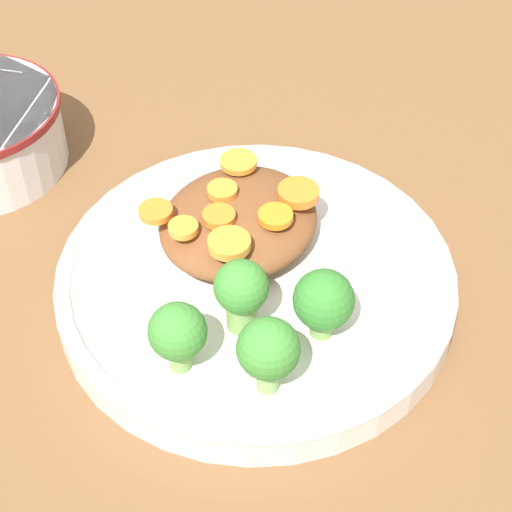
{
  "coord_description": "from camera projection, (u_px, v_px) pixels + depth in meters",
  "views": [
    {
      "loc": [
        0.3,
        0.22,
        0.42
      ],
      "look_at": [
        0.0,
        0.0,
        0.04
      ],
      "focal_mm": 60.0,
      "sensor_mm": 36.0,
      "label": 1
    }
  ],
  "objects": [
    {
      "name": "carrot_slice_4",
      "position": [
        222.0,
        191.0,
        0.55
      ],
      "size": [
        0.02,
        0.02,
        0.01
      ],
      "primitive_type": "cylinder",
      "color": "orange",
      "rests_on": "stew_mound"
    },
    {
      "name": "broccoli_floret_2",
      "position": [
        324.0,
        301.0,
        0.49
      ],
      "size": [
        0.04,
        0.04,
        0.05
      ],
      "color": "#759E51",
      "rests_on": "plate"
    },
    {
      "name": "ground_plane",
      "position": [
        256.0,
        295.0,
        0.56
      ],
      "size": [
        4.0,
        4.0,
        0.0
      ],
      "primitive_type": "plane",
      "color": "brown"
    },
    {
      "name": "carrot_slice_3",
      "position": [
        229.0,
        243.0,
        0.51
      ],
      "size": [
        0.03,
        0.03,
        0.01
      ],
      "primitive_type": "cylinder",
      "color": "orange",
      "rests_on": "stew_mound"
    },
    {
      "name": "carrot_slice_6",
      "position": [
        183.0,
        228.0,
        0.52
      ],
      "size": [
        0.02,
        0.02,
        0.0
      ],
      "primitive_type": "cylinder",
      "color": "orange",
      "rests_on": "stew_mound"
    },
    {
      "name": "broccoli_floret_1",
      "position": [
        178.0,
        333.0,
        0.47
      ],
      "size": [
        0.03,
        0.03,
        0.05
      ],
      "color": "#759E51",
      "rests_on": "plate"
    },
    {
      "name": "carrot_slice_1",
      "position": [
        303.0,
        195.0,
        0.54
      ],
      "size": [
        0.03,
        0.03,
        0.01
      ],
      "primitive_type": "cylinder",
      "color": "orange",
      "rests_on": "stew_mound"
    },
    {
      "name": "carrot_slice_0",
      "position": [
        220.0,
        215.0,
        0.53
      ],
      "size": [
        0.02,
        0.02,
        0.01
      ],
      "primitive_type": "cylinder",
      "color": "orange",
      "rests_on": "stew_mound"
    },
    {
      "name": "broccoli_floret_3",
      "position": [
        241.0,
        292.0,
        0.49
      ],
      "size": [
        0.03,
        0.03,
        0.05
      ],
      "color": "#759E51",
      "rests_on": "plate"
    },
    {
      "name": "carrot_slice_2",
      "position": [
        238.0,
        162.0,
        0.57
      ],
      "size": [
        0.03,
        0.03,
        0.0
      ],
      "primitive_type": "cylinder",
      "color": "orange",
      "rests_on": "stew_mound"
    },
    {
      "name": "stew_mound",
      "position": [
        239.0,
        221.0,
        0.55
      ],
      "size": [
        0.11,
        0.1,
        0.03
      ],
      "primitive_type": "ellipsoid",
      "color": "brown",
      "rests_on": "plate"
    },
    {
      "name": "carrot_slice_5",
      "position": [
        156.0,
        211.0,
        0.53
      ],
      "size": [
        0.02,
        0.02,
        0.0
      ],
      "primitive_type": "cylinder",
      "color": "orange",
      "rests_on": "stew_mound"
    },
    {
      "name": "carrot_slice_7",
      "position": [
        271.0,
        214.0,
        0.53
      ],
      "size": [
        0.02,
        0.02,
        0.0
      ],
      "primitive_type": "cylinder",
      "color": "orange",
      "rests_on": "stew_mound"
    },
    {
      "name": "plate",
      "position": [
        256.0,
        280.0,
        0.55
      ],
      "size": [
        0.26,
        0.26,
        0.03
      ],
      "color": "silver",
      "rests_on": "ground_plane"
    },
    {
      "name": "broccoli_floret_0",
      "position": [
        268.0,
        351.0,
        0.46
      ],
      "size": [
        0.04,
        0.04,
        0.05
      ],
      "color": "#7FA85B",
      "rests_on": "plate"
    }
  ]
}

